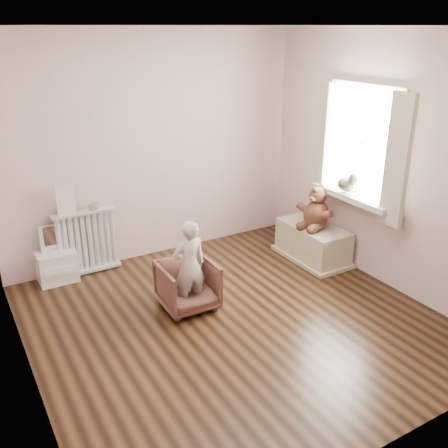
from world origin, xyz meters
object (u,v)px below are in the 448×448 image
armchair (188,285)px  child (189,266)px  radiator (87,240)px  toy_bench (313,243)px  plush_cat (347,183)px  teddy_bear (317,207)px  toy_vanity (56,258)px

armchair → child: (0.00, -0.05, 0.23)m
radiator → armchair: size_ratio=1.39×
toy_bench → plush_cat: bearing=-66.7°
radiator → plush_cat: 2.93m
toy_bench → teddy_bear: bearing=-110.1°
child → plush_cat: bearing=-179.2°
toy_vanity → teddy_bear: teddy_bear is taller
teddy_bear → radiator: bearing=141.5°
radiator → plush_cat: bearing=-27.1°
armchair → toy_bench: size_ratio=0.60×
toy_vanity → armchair: size_ratio=1.19×
armchair → plush_cat: plush_cat is taller
armchair → teddy_bear: teddy_bear is taller
plush_cat → toy_vanity: bearing=135.0°
armchair → teddy_bear: 1.84m
toy_vanity → armchair: toy_vanity is taller
radiator → toy_vanity: radiator is taller
radiator → toy_bench: radiator is taller
toy_vanity → plush_cat: bearing=-23.7°
armchair → teddy_bear: size_ratio=1.06×
toy_vanity → child: size_ratio=0.69×
child → armchair: bearing=-88.7°
toy_bench → plush_cat: size_ratio=3.07×
radiator → teddy_bear: (2.39, -1.02, 0.28)m
radiator → toy_bench: bearing=-22.1°
child → toy_vanity: bearing=-50.8°
radiator → plush_cat: size_ratio=2.57×
teddy_bear → plush_cat: (0.16, -0.28, 0.33)m
toy_vanity → armchair: 1.56m
teddy_bear → plush_cat: bearing=-76.8°
armchair → child: bearing=-88.7°
toy_vanity → teddy_bear: bearing=-19.8°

